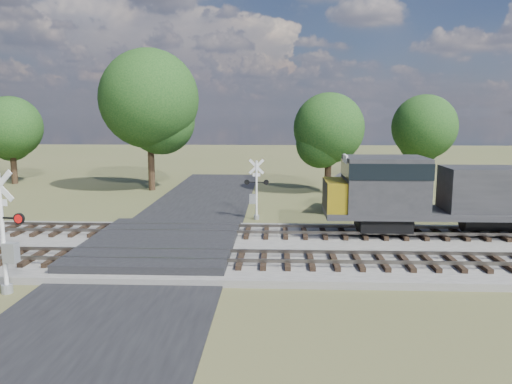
{
  "coord_description": "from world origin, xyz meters",
  "views": [
    {
      "loc": [
        5.54,
        -22.58,
        6.6
      ],
      "look_at": [
        4.49,
        2.0,
        2.68
      ],
      "focal_mm": 35.0,
      "sensor_mm": 36.0,
      "label": 1
    }
  ],
  "objects": [
    {
      "name": "ground",
      "position": [
        0.0,
        0.0,
        0.0
      ],
      "size": [
        160.0,
        160.0,
        0.0
      ],
      "primitive_type": "plane",
      "color": "#4C542C",
      "rests_on": "ground"
    },
    {
      "name": "road",
      "position": [
        0.0,
        0.0,
        0.04
      ],
      "size": [
        7.0,
        60.0,
        0.08
      ],
      "primitive_type": "cube",
      "color": "black",
      "rests_on": "ground"
    },
    {
      "name": "crossing_panel",
      "position": [
        0.0,
        0.5,
        0.32
      ],
      "size": [
        7.0,
        9.0,
        0.62
      ],
      "primitive_type": "cube",
      "color": "#262628",
      "rests_on": "ground"
    },
    {
      "name": "crossing_signal_near",
      "position": [
        -4.31,
        -5.39,
        1.92
      ],
      "size": [
        1.85,
        0.46,
        4.61
      ],
      "rotation": [
        0.0,
        0.0,
        -0.16
      ],
      "color": "silver",
      "rests_on": "ground"
    },
    {
      "name": "crossing_signal_far",
      "position": [
        4.19,
        7.91,
        1.58
      ],
      "size": [
        1.53,
        0.33,
        3.8
      ],
      "rotation": [
        0.0,
        0.0,
        3.12
      ],
      "color": "silver",
      "rests_on": "ground"
    },
    {
      "name": "track_far",
      "position": [
        3.12,
        3.0,
        0.41
      ],
      "size": [
        140.0,
        2.6,
        0.33
      ],
      "color": "black",
      "rests_on": "ballast_bed"
    },
    {
      "name": "treeline",
      "position": [
        10.18,
        20.77,
        6.52
      ],
      "size": [
        79.79,
        10.76,
        11.89
      ],
      "color": "black",
      "rests_on": "ground"
    },
    {
      "name": "ballast_bed",
      "position": [
        10.0,
        0.5,
        0.15
      ],
      "size": [
        140.0,
        10.0,
        0.3
      ],
      "primitive_type": "cube",
      "color": "gray",
      "rests_on": "ground"
    },
    {
      "name": "equipment_shed",
      "position": [
        11.46,
        10.07,
        1.31
      ],
      "size": [
        4.76,
        4.76,
        2.58
      ],
      "rotation": [
        0.0,
        0.0,
        -0.31
      ],
      "color": "#43311C",
      "rests_on": "ground"
    },
    {
      "name": "track_near",
      "position": [
        3.12,
        -2.0,
        0.41
      ],
      "size": [
        140.0,
        2.6,
        0.33
      ],
      "color": "black",
      "rests_on": "ballast_bed"
    }
  ]
}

